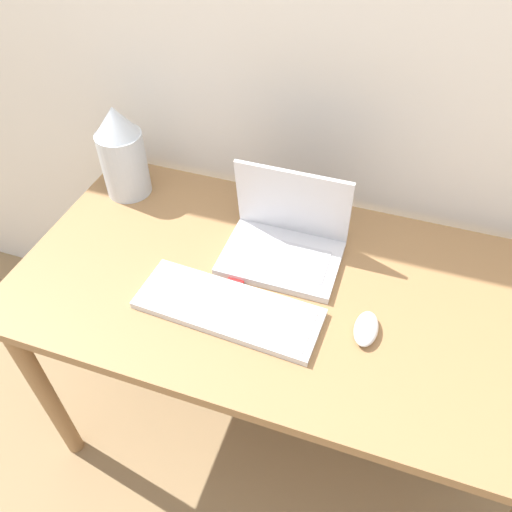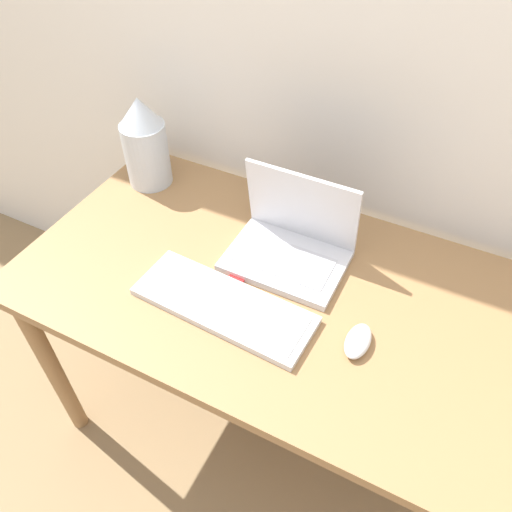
{
  "view_description": "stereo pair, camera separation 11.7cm",
  "coord_description": "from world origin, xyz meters",
  "px_view_note": "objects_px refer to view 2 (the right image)",
  "views": [
    {
      "loc": [
        0.2,
        -0.45,
        1.66
      ],
      "look_at": [
        -0.06,
        0.33,
        0.83
      ],
      "focal_mm": 35.0,
      "sensor_mm": 36.0,
      "label": 1
    },
    {
      "loc": [
        0.31,
        -0.4,
        1.66
      ],
      "look_at": [
        -0.06,
        0.33,
        0.83
      ],
      "focal_mm": 35.0,
      "sensor_mm": 36.0,
      "label": 2
    }
  ],
  "objects_px": {
    "mp3_player": "(234,283)",
    "laptop": "(291,241)",
    "mouse": "(358,341)",
    "keyboard": "(224,305)",
    "vase": "(145,143)"
  },
  "relations": [
    {
      "from": "vase",
      "to": "mp3_player",
      "type": "height_order",
      "value": "vase"
    },
    {
      "from": "mp3_player",
      "to": "laptop",
      "type": "bearing_deg",
      "value": 61.66
    },
    {
      "from": "mp3_player",
      "to": "keyboard",
      "type": "bearing_deg",
      "value": -78.97
    },
    {
      "from": "vase",
      "to": "mp3_player",
      "type": "relative_size",
      "value": 4.25
    },
    {
      "from": "mouse",
      "to": "laptop",
      "type": "bearing_deg",
      "value": 142.53
    },
    {
      "from": "mouse",
      "to": "mp3_player",
      "type": "height_order",
      "value": "mouse"
    },
    {
      "from": "vase",
      "to": "mouse",
      "type": "bearing_deg",
      "value": -21.08
    },
    {
      "from": "mp3_player",
      "to": "mouse",
      "type": "bearing_deg",
      "value": -5.85
    },
    {
      "from": "mouse",
      "to": "mp3_player",
      "type": "xyz_separation_m",
      "value": [
        -0.33,
        0.03,
        -0.01
      ]
    },
    {
      "from": "laptop",
      "to": "vase",
      "type": "height_order",
      "value": "vase"
    },
    {
      "from": "keyboard",
      "to": "mouse",
      "type": "relative_size",
      "value": 4.41
    },
    {
      "from": "mouse",
      "to": "mp3_player",
      "type": "relative_size",
      "value": 1.56
    },
    {
      "from": "keyboard",
      "to": "vase",
      "type": "xyz_separation_m",
      "value": [
        -0.45,
        0.34,
        0.13
      ]
    },
    {
      "from": "mouse",
      "to": "mp3_player",
      "type": "bearing_deg",
      "value": 174.15
    },
    {
      "from": "laptop",
      "to": "keyboard",
      "type": "xyz_separation_m",
      "value": [
        -0.07,
        -0.23,
        -0.04
      ]
    }
  ]
}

